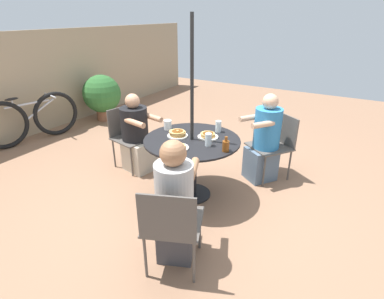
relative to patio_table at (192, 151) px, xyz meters
name	(u,v)px	position (x,y,z in m)	size (l,w,h in m)	color
ground_plane	(192,194)	(0.00, 0.00, -0.57)	(12.00, 12.00, 0.00)	#8C664C
back_fence	(9,89)	(0.00, 3.49, 0.30)	(10.00, 0.06, 1.75)	tan
patio_table	(192,151)	(0.00, 0.00, 0.00)	(1.08, 1.08, 0.72)	black
umbrella_pole	(192,115)	(0.00, 0.00, 0.43)	(0.04, 0.04, 2.02)	black
patio_chair_north	(275,142)	(0.96, -0.68, -0.09)	(0.65, 0.65, 0.83)	#514C47
diner_north	(264,142)	(0.82, -0.58, -0.06)	(0.56, 0.53, 1.14)	slate
patio_chair_east	(129,133)	(0.22, 1.16, -0.09)	(0.55, 0.55, 0.83)	#514C47
diner_east	(137,137)	(0.19, 0.98, -0.09)	(0.44, 0.58, 1.07)	beige
patio_chair_south	(171,223)	(-1.09, -0.45, -0.09)	(0.61, 0.61, 0.83)	#514C47
diner_south	(175,206)	(-0.93, -0.39, -0.05)	(0.55, 0.47, 1.14)	#3D3D42
pancake_plate_a	(177,134)	(-0.01, 0.18, 0.18)	(0.23, 0.23, 0.08)	silver
pancake_plate_b	(208,136)	(0.13, -0.13, 0.17)	(0.23, 0.23, 0.06)	silver
pancake_plate_c	(178,147)	(-0.29, -0.01, 0.17)	(0.23, 0.23, 0.05)	silver
syrup_bottle	(226,146)	(-0.10, -0.46, 0.21)	(0.09, 0.07, 0.16)	brown
coffee_cup	(168,125)	(0.12, 0.41, 0.21)	(0.09, 0.09, 0.11)	white
drinking_glass_a	(218,126)	(0.36, -0.15, 0.22)	(0.07, 0.07, 0.13)	silver
drinking_glass_b	(208,140)	(-0.06, -0.24, 0.22)	(0.07, 0.07, 0.14)	silver
bicycle	(31,119)	(0.06, 3.17, -0.18)	(1.60, 0.52, 0.80)	black
potted_shrub	(102,95)	(1.48, 2.97, -0.05)	(0.75, 0.75, 0.91)	brown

